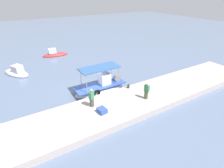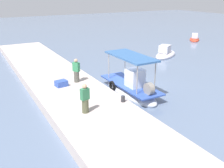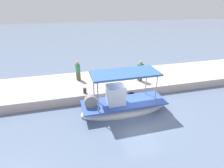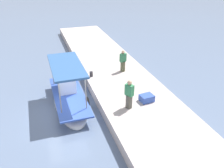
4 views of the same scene
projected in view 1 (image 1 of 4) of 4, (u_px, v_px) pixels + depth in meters
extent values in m
plane|color=slate|center=(90.00, 92.00, 19.51)|extent=(120.00, 120.00, 0.00)
cube|color=beige|center=(110.00, 110.00, 16.02)|extent=(36.00, 4.73, 0.65)
ellipsoid|color=white|center=(100.00, 90.00, 19.61)|extent=(5.73, 1.89, 0.96)
cube|color=#3655B0|center=(100.00, 85.00, 19.36)|extent=(5.50, 1.89, 0.10)
cube|color=white|center=(105.00, 79.00, 19.34)|extent=(1.11, 1.03, 1.32)
cylinder|color=gray|center=(111.00, 71.00, 20.29)|extent=(0.07, 0.07, 2.03)
cylinder|color=gray|center=(118.00, 76.00, 19.22)|extent=(0.07, 0.07, 2.03)
cylinder|color=gray|center=(81.00, 79.00, 18.60)|extent=(0.07, 0.07, 2.03)
cylinder|color=gray|center=(87.00, 84.00, 17.54)|extent=(0.07, 0.07, 2.03)
cube|color=#36639F|center=(99.00, 68.00, 18.41)|extent=(4.17, 1.83, 0.12)
torus|color=black|center=(97.00, 93.00, 18.33)|extent=(0.74, 0.18, 0.74)
cylinder|color=gray|center=(117.00, 78.00, 20.17)|extent=(0.80, 0.35, 0.80)
cylinder|color=#4F5239|center=(146.00, 95.00, 16.90)|extent=(0.44, 0.44, 0.76)
cube|color=#32794F|center=(147.00, 88.00, 16.57)|extent=(0.36, 0.51, 0.63)
sphere|color=tan|center=(147.00, 84.00, 16.37)|extent=(0.25, 0.25, 0.25)
cylinder|color=#515047|center=(92.00, 102.00, 15.76)|extent=(0.52, 0.52, 0.80)
cube|color=#358956|center=(91.00, 95.00, 15.42)|extent=(0.56, 0.47, 0.66)
sphere|color=tan|center=(91.00, 90.00, 15.21)|extent=(0.26, 0.26, 0.26)
cylinder|color=#2D2D33|center=(128.00, 86.00, 18.81)|extent=(0.24, 0.24, 0.38)
cube|color=#3554B1|center=(102.00, 110.00, 15.03)|extent=(0.72, 0.85, 0.40)
sphere|color=yellow|center=(110.00, 64.00, 26.34)|extent=(0.47, 0.47, 0.47)
ellipsoid|color=silver|center=(17.00, 73.00, 23.44)|extent=(3.49, 4.38, 0.78)
cube|color=silver|center=(17.00, 68.00, 22.90)|extent=(1.49, 1.57, 0.78)
ellipsoid|color=red|center=(55.00, 55.00, 30.12)|extent=(4.17, 2.07, 0.72)
cube|color=silver|center=(52.00, 51.00, 29.64)|extent=(1.31, 1.10, 0.74)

